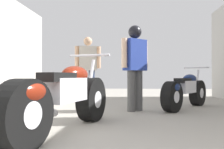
# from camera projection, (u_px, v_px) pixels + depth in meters

# --- Properties ---
(ground_plane) EXTENTS (17.47, 17.47, 0.00)m
(ground_plane) POSITION_uv_depth(u_px,v_px,m) (117.00, 114.00, 4.25)
(ground_plane) COLOR #9E998E
(motorcycle_maroon_cruiser) EXTENTS (0.87, 2.17, 1.02)m
(motorcycle_maroon_cruiser) POSITION_uv_depth(u_px,v_px,m) (64.00, 98.00, 2.83)
(motorcycle_maroon_cruiser) COLOR black
(motorcycle_maroon_cruiser) RESTS_ON ground_plane
(motorcycle_black_naked) EXTENTS (1.28, 1.70, 0.91)m
(motorcycle_black_naked) POSITION_uv_depth(u_px,v_px,m) (185.00, 91.00, 4.95)
(motorcycle_black_naked) COLOR black
(motorcycle_black_naked) RESTS_ON ground_plane
(mechanic_in_blue) EXTENTS (0.71, 0.35, 1.77)m
(mechanic_in_blue) POSITION_uv_depth(u_px,v_px,m) (88.00, 65.00, 6.35)
(mechanic_in_blue) COLOR #2D3851
(mechanic_in_blue) RESTS_ON ground_plane
(mechanic_with_helmet) EXTENTS (0.56, 0.53, 1.70)m
(mechanic_with_helmet) POSITION_uv_depth(u_px,v_px,m) (135.00, 60.00, 4.62)
(mechanic_with_helmet) COLOR #4C4C4C
(mechanic_with_helmet) RESTS_ON ground_plane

